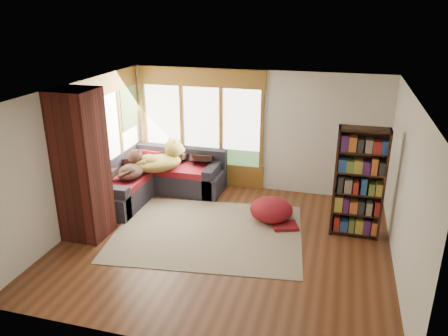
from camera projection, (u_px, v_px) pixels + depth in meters
The scene contains 17 objects.
floor at pixel (224, 242), 7.52m from camera, with size 5.50×5.50×0.00m, color #4C2815.
ceiling at pixel (224, 92), 6.60m from camera, with size 5.50×5.50×0.00m, color white.
wall_back at pixel (255, 131), 9.31m from camera, with size 5.50×0.04×2.60m, color silver.
wall_front at pixel (165, 251), 4.80m from camera, with size 5.50×0.04×2.60m, color silver.
wall_left at pixel (75, 157), 7.74m from camera, with size 0.04×5.00×2.60m, color silver.
wall_right at pixel (406, 190), 6.38m from camera, with size 0.04×5.00×2.60m, color silver.
windows_back at pixel (201, 126), 9.57m from camera, with size 2.82×0.10×1.90m.
windows_left at pixel (110, 136), 8.80m from camera, with size 0.10×2.62×1.90m.
roller_blind at pixel (129, 108), 9.40m from camera, with size 0.03×0.72×0.90m, color #607947.
brick_chimney at pixel (81, 166), 7.34m from camera, with size 0.70×0.70×2.60m, color #471914.
sectional_sofa at pixel (158, 179), 9.43m from camera, with size 2.20×2.20×0.80m.
area_rug at pixel (208, 232), 7.84m from camera, with size 3.32×2.54×0.01m, color beige.
bookshelf at pixel (359, 183), 7.44m from camera, with size 0.84×0.28×1.96m.
pouf at pixel (271, 209), 8.22m from camera, with size 0.81×0.81×0.44m, color maroon.
dog_tan at pixel (163, 159), 9.08m from camera, with size 1.12×1.13×0.56m.
dog_brindle at pixel (132, 168), 8.77m from camera, with size 0.57×0.84×0.44m.
throw_pillows at pixel (161, 156), 9.38m from camera, with size 1.98×1.68×0.45m.
Camera 1 is at (1.73, -6.35, 3.86)m, focal length 35.00 mm.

